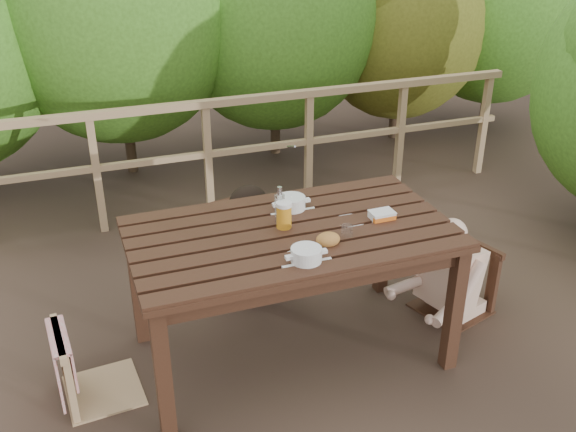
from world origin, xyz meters
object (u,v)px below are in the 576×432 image
object	(u,v)px
chair_left	(94,330)
diner_right	(465,232)
soup_far	(291,204)
butter_tub	(382,216)
beer_glass	(284,216)
bottle	(280,207)
bread_roll	(328,240)
tumbler	(347,232)
chair_right	(458,253)
woman	(238,205)
table	(291,295)
soup_near	(306,256)
chair_far	(239,216)

from	to	relation	value
chair_left	diner_right	distance (m)	2.30
soup_far	butter_tub	world-z (taller)	soup_far
beer_glass	bottle	world-z (taller)	bottle
bread_roll	tumbler	world-z (taller)	bread_roll
chair_right	bread_roll	world-z (taller)	bread_roll
diner_right	butter_tub	bearing A→B (deg)	81.51
bread_roll	butter_tub	distance (m)	0.44
woman	butter_tub	size ratio (longest dim) A/B	8.59
bottle	butter_tub	xyz separation A→B (m)	(0.57, -0.14, -0.09)
diner_right	bottle	size ratio (longest dim) A/B	4.85
chair_left	bottle	world-z (taller)	bottle
woman	beer_glass	bearing A→B (deg)	79.51
table	soup_near	world-z (taller)	soup_near
chair_right	tumbler	bearing A→B (deg)	-93.44
bread_roll	butter_tub	xyz separation A→B (m)	(0.40, 0.17, -0.01)
soup_far	tumbler	world-z (taller)	soup_far
beer_glass	tumbler	size ratio (longest dim) A/B	2.24
chair_far	soup_near	size ratio (longest dim) A/B	3.90
soup_far	bread_roll	bearing A→B (deg)	-85.47
table	diner_right	size ratio (longest dim) A/B	1.53
beer_glass	tumbler	distance (m)	0.36
chair_left	soup_near	xyz separation A→B (m)	(1.06, -0.37, 0.45)
tumbler	table	bearing A→B (deg)	147.28
chair_left	woman	size ratio (longest dim) A/B	0.70
soup_near	beer_glass	bearing A→B (deg)	87.46
woman	bread_roll	world-z (taller)	woman
woman	soup_near	world-z (taller)	woman
diner_right	butter_tub	size ratio (longest dim) A/B	8.29
bread_roll	bottle	distance (m)	0.36
diner_right	tumbler	xyz separation A→B (m)	(-0.93, -0.22, 0.28)
chair_right	bread_roll	xyz separation A→B (m)	(-1.03, -0.27, 0.43)
chair_far	tumbler	size ratio (longest dim) A/B	13.76
diner_right	soup_far	xyz separation A→B (m)	(-1.10, 0.19, 0.29)
beer_glass	tumbler	world-z (taller)	beer_glass
soup_far	soup_near	bearing A→B (deg)	-103.12
table	bottle	xyz separation A→B (m)	(-0.03, 0.09, 0.53)
table	butter_tub	bearing A→B (deg)	-5.20
chair_right	chair_far	bearing A→B (deg)	-140.81
chair_left	butter_tub	bearing A→B (deg)	-97.24
butter_tub	chair_left	bearing A→B (deg)	176.63
table	chair_far	distance (m)	0.87
soup_far	woman	bearing A→B (deg)	103.61
soup_far	chair_far	bearing A→B (deg)	104.03
chair_right	bread_roll	bearing A→B (deg)	-92.72
table	butter_tub	world-z (taller)	butter_tub
table	tumbler	world-z (taller)	tumbler
soup_near	butter_tub	xyz separation A→B (m)	(0.58, 0.29, -0.01)
woman	chair_left	bearing A→B (deg)	26.61
table	woman	size ratio (longest dim) A/B	1.48
butter_tub	tumbler	bearing A→B (deg)	-157.16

